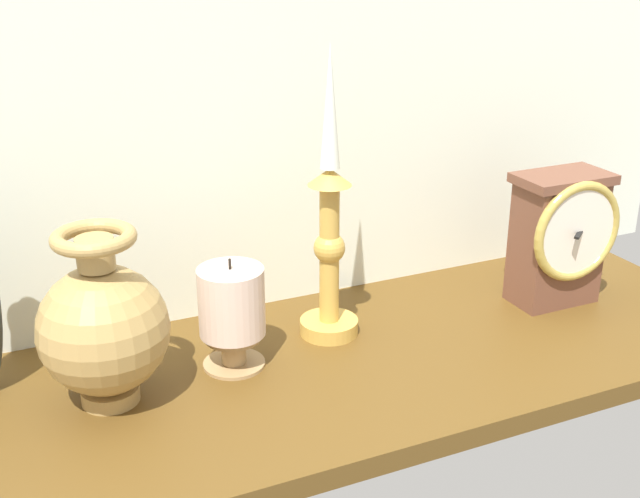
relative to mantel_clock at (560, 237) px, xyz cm
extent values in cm
cube|color=#573B17|center=(-30.72, -2.18, -10.36)|extent=(100.00, 36.00, 2.40)
cube|color=silver|center=(-30.72, 16.32, 23.34)|extent=(120.00, 2.00, 65.00)
cube|color=brown|center=(0.00, 0.62, -1.09)|extent=(10.73, 6.35, 16.14)
cube|color=brown|center=(0.00, 0.62, 7.58)|extent=(12.01, 7.11, 1.20)
torus|color=#B59C44|center=(0.00, -2.95, 1.65)|extent=(13.09, 1.19, 13.09)
cylinder|color=white|center=(0.00, -3.05, 1.65)|extent=(10.95, 0.40, 10.95)
cube|color=black|center=(0.00, -3.35, 1.65)|extent=(3.64, 3.05, 0.30)
cylinder|color=gold|center=(-30.73, 4.21, -8.26)|extent=(7.07, 7.07, 1.80)
cylinder|color=gold|center=(-30.73, 4.21, 1.15)|extent=(2.34, 2.34, 17.02)
sphere|color=gold|center=(-30.73, 4.21, 2.00)|extent=(3.74, 3.74, 3.74)
cone|color=gold|center=(-30.73, 4.21, 10.66)|extent=(5.10, 5.10, 2.00)
cone|color=white|center=(-30.73, 4.21, 18.72)|extent=(2.29, 2.29, 14.13)
cylinder|color=#AD8B4D|center=(-57.93, -0.10, -8.36)|extent=(6.03, 6.03, 1.60)
sphere|color=#AD8B4D|center=(-57.93, -0.10, -0.86)|extent=(13.39, 13.39, 13.39)
cylinder|color=#AD8B4D|center=(-57.93, -0.10, 7.46)|extent=(3.75, 3.75, 3.24)
torus|color=#AD8B4D|center=(-57.93, -0.10, 9.08)|extent=(8.34, 8.34, 1.50)
cylinder|color=tan|center=(-43.80, 1.56, -7.33)|extent=(2.80, 2.80, 3.66)
cylinder|color=tan|center=(-43.80, 1.56, -8.76)|extent=(7.00, 7.00, 0.80)
cylinder|color=tan|center=(-43.80, 1.56, -5.49)|extent=(6.30, 6.30, 0.60)
cylinder|color=beige|center=(-43.80, 1.56, -1.23)|extent=(7.36, 7.36, 7.73)
cylinder|color=black|center=(-43.80, 1.56, 3.23)|extent=(0.30, 0.30, 1.20)
camera|label=1|loc=(-68.70, -76.22, 37.22)|focal=45.98mm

